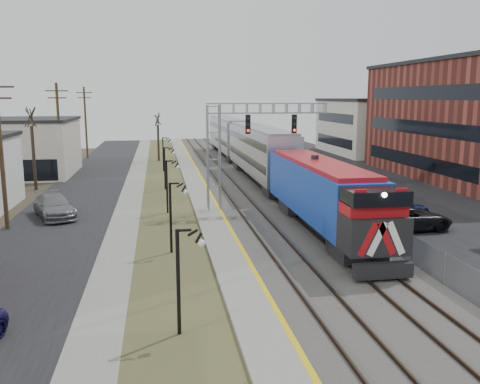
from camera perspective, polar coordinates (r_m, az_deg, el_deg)
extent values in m
cube|color=black|center=(45.72, -17.75, -0.68)|extent=(7.00, 120.00, 0.04)
cube|color=gray|center=(45.25, -12.11, -0.50)|extent=(2.00, 120.00, 0.08)
cube|color=#4C532C|center=(45.19, -8.31, -0.40)|extent=(4.00, 120.00, 0.06)
cube|color=gray|center=(45.31, -4.52, -0.17)|extent=(2.00, 120.00, 0.24)
cube|color=#595651|center=(45.98, 1.70, -0.01)|extent=(8.00, 120.00, 0.20)
cube|color=black|center=(49.65, 15.43, 0.30)|extent=(16.00, 120.00, 0.04)
cube|color=gold|center=(45.37, -3.42, 0.01)|extent=(0.24, 120.00, 0.01)
cube|color=#2D2119|center=(45.52, -1.70, 0.10)|extent=(0.08, 120.00, 0.15)
cube|color=#2D2119|center=(45.73, 0.16, 0.16)|extent=(0.08, 120.00, 0.15)
cube|color=#2D2119|center=(46.10, 2.62, 0.23)|extent=(0.08, 120.00, 0.15)
cube|color=#2D2119|center=(46.42, 4.43, 0.28)|extent=(0.08, 120.00, 0.15)
cube|color=#153CAC|center=(31.92, 9.38, -0.53)|extent=(3.00, 17.00, 4.25)
cube|color=black|center=(24.55, 15.75, -8.48)|extent=(2.80, 0.50, 0.70)
cube|color=#ADAFB8|center=(51.28, 2.18, 4.37)|extent=(3.00, 22.00, 5.33)
cube|color=#ADAFB8|center=(73.67, -1.33, 6.27)|extent=(3.00, 22.00, 5.33)
cube|color=gray|center=(37.87, -2.97, 3.67)|extent=(1.00, 1.00, 8.00)
cube|color=gray|center=(38.25, 3.02, 9.37)|extent=(9.00, 0.80, 0.80)
cube|color=black|center=(37.56, 0.90, 7.60)|extent=(0.35, 0.25, 1.40)
cube|color=black|center=(38.33, 6.10, 7.61)|extent=(0.35, 0.25, 1.40)
cylinder|color=black|center=(18.58, -6.94, -10.14)|extent=(0.14, 0.14, 4.00)
cylinder|color=black|center=(28.16, -7.79, -2.97)|extent=(0.14, 0.14, 4.00)
cylinder|color=black|center=(37.95, -8.20, 0.53)|extent=(0.14, 0.14, 4.00)
cylinder|color=black|center=(47.83, -8.44, 2.60)|extent=(0.14, 0.14, 4.00)
cylinder|color=black|center=(59.74, -8.62, 4.17)|extent=(0.14, 0.14, 4.00)
cylinder|color=#4C3823|center=(35.96, -25.24, 3.91)|extent=(0.28, 0.28, 10.00)
cylinder|color=#4C3823|center=(55.39, -19.63, 6.30)|extent=(0.28, 0.28, 10.00)
cylinder|color=#4C3823|center=(75.12, -16.94, 7.42)|extent=(0.28, 0.28, 10.00)
cube|color=gray|center=(46.83, 6.76, 0.98)|extent=(0.04, 120.00, 1.60)
cube|color=beige|center=(61.85, -24.65, 4.47)|extent=(14.00, 12.00, 6.00)
cube|color=beige|center=(82.15, 15.82, 7.01)|extent=(16.00, 18.00, 8.00)
cylinder|color=#382D23|center=(50.99, -22.14, 3.52)|extent=(0.30, 0.30, 5.95)
cylinder|color=#382D23|center=(69.64, -9.15, 5.42)|extent=(0.30, 0.30, 4.90)
imported|color=black|center=(34.81, 18.40, -2.86)|extent=(5.87, 3.11, 1.57)
imported|color=navy|center=(37.37, 17.10, -1.87)|extent=(5.90, 4.01, 1.59)
imported|color=gray|center=(45.59, 12.38, 0.45)|extent=(4.54, 2.68, 1.45)
imported|color=#0B380C|center=(54.95, 9.55, 2.17)|extent=(4.03, 1.55, 1.31)
imported|color=slate|center=(38.94, -20.14, -1.55)|extent=(4.12, 5.97, 1.61)
imported|color=#AB1E0D|center=(60.58, 8.17, 2.99)|extent=(4.03, 2.01, 1.32)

